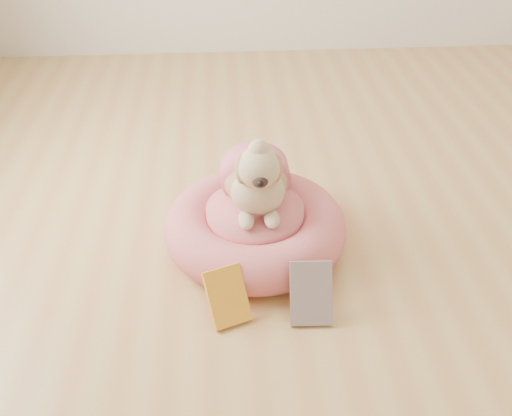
{
  "coord_description": "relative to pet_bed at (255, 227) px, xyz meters",
  "views": [
    {
      "loc": [
        -0.51,
        -1.56,
        1.39
      ],
      "look_at": [
        -0.39,
        0.1,
        0.21
      ],
      "focal_mm": 40.0,
      "sensor_mm": 36.0,
      "label": 1
    }
  ],
  "objects": [
    {
      "name": "floor",
      "position": [
        0.39,
        -0.15,
        -0.08
      ],
      "size": [
        4.5,
        4.5,
        0.0
      ],
      "primitive_type": "plane",
      "color": "tan",
      "rests_on": "ground"
    },
    {
      "name": "dog",
      "position": [
        0.01,
        0.04,
        0.26
      ],
      "size": [
        0.31,
        0.45,
        0.33
      ],
      "primitive_type": null,
      "rotation": [
        0.0,
        0.0,
        0.0
      ],
      "color": "brown",
      "rests_on": "pet_bed"
    },
    {
      "name": "book_yellow",
      "position": [
        -0.12,
        -0.37,
        0.0
      ],
      "size": [
        0.16,
        0.17,
        0.17
      ],
      "primitive_type": "cube",
      "rotation": [
        -0.62,
        0.0,
        0.35
      ],
      "color": "yellow",
      "rests_on": "floor"
    },
    {
      "name": "pet_bed",
      "position": [
        0.0,
        0.0,
        0.0
      ],
      "size": [
        0.69,
        0.69,
        0.18
      ],
      "color": "#CE5069",
      "rests_on": "floor"
    },
    {
      "name": "book_white",
      "position": [
        0.16,
        -0.38,
        0.01
      ],
      "size": [
        0.14,
        0.14,
        0.19
      ],
      "primitive_type": "cube",
      "rotation": [
        -0.57,
        0.0,
        -0.04
      ],
      "color": "silver",
      "rests_on": "floor"
    }
  ]
}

